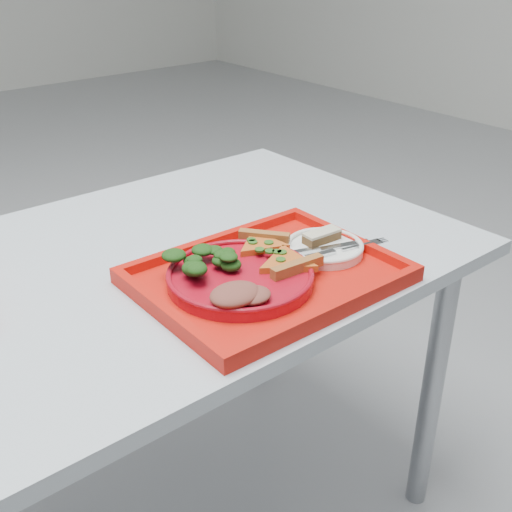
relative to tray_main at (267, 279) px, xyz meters
name	(u,v)px	position (x,y,z in m)	size (l,w,h in m)	color
table	(70,324)	(-0.30, 0.21, -0.08)	(1.60, 0.80, 0.75)	#AEB7C3
tray_main	(267,279)	(0.00, 0.00, 0.00)	(0.45, 0.35, 0.01)	red
dinner_plate	(240,279)	(-0.06, 0.01, 0.02)	(0.26, 0.26, 0.02)	#A10A1A
side_plate	(324,250)	(0.14, 0.00, 0.01)	(0.15, 0.15, 0.01)	white
pizza_slice_a	(287,260)	(0.03, -0.02, 0.03)	(0.12, 0.11, 0.02)	orange
pizza_slice_b	(261,243)	(0.04, 0.07, 0.03)	(0.11, 0.10, 0.02)	orange
salad_heap	(207,257)	(-0.09, 0.06, 0.05)	(0.10, 0.09, 0.05)	black
meat_portion	(235,294)	(-0.12, -0.06, 0.04)	(0.09, 0.07, 0.03)	brown
dessert_bar	(322,236)	(0.16, 0.02, 0.03)	(0.08, 0.04, 0.02)	#4B3119
knife	(326,247)	(0.14, -0.01, 0.02)	(0.18, 0.02, 0.01)	silver
fork	(341,250)	(0.15, -0.04, 0.02)	(0.18, 0.02, 0.01)	silver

